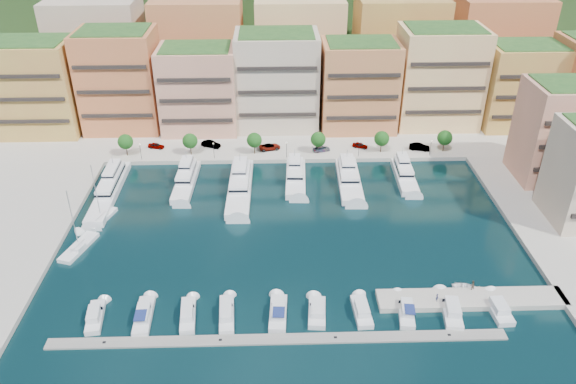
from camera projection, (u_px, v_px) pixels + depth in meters
name	position (u px, v px, depth m)	size (l,w,h in m)	color
ground	(291.00, 231.00, 113.75)	(400.00, 400.00, 0.00)	black
north_quay	(284.00, 114.00, 167.19)	(220.00, 64.00, 2.00)	#9E998E
hillside	(281.00, 64.00, 208.56)	(240.00, 40.00, 58.00)	#173315
south_pontoon	(278.00, 340.00, 87.82)	(72.00, 2.20, 0.35)	gray
finger_pier	(471.00, 301.00, 95.55)	(32.00, 5.00, 2.00)	#9E998E
apartment_0	(36.00, 87.00, 148.41)	(22.00, 16.50, 24.80)	gold
apartment_1	(120.00, 80.00, 150.19)	(20.00, 16.50, 26.80)	#BF6B3F
apartment_2	(199.00, 89.00, 150.01)	(20.00, 15.50, 22.80)	tan
apartment_3	(277.00, 80.00, 151.51)	(22.00, 16.50, 25.80)	beige
apartment_4	(359.00, 86.00, 150.86)	(20.00, 15.50, 23.80)	#C36F49
apartment_5	(439.00, 77.00, 152.38)	(22.00, 16.50, 26.80)	#EECC7E
apartment_6	(520.00, 86.00, 152.23)	(20.00, 15.50, 22.80)	gold
apartment_east_a	(563.00, 131.00, 126.32)	(18.00, 14.50, 22.80)	tan
backblock_0	(99.00, 50.00, 168.03)	(26.00, 18.00, 30.00)	beige
backblock_1	(200.00, 50.00, 168.79)	(26.00, 18.00, 30.00)	#C36F49
backblock_2	(299.00, 49.00, 169.55)	(26.00, 18.00, 30.00)	#EECC7E
backblock_3	(398.00, 48.00, 170.32)	(26.00, 18.00, 30.00)	gold
backblock_4	(495.00, 47.00, 171.08)	(26.00, 18.00, 30.00)	#BF6B3F
tree_0	(125.00, 142.00, 139.20)	(3.80, 3.80, 5.65)	#473323
tree_1	(190.00, 141.00, 139.61)	(3.80, 3.80, 5.65)	#473323
tree_2	(254.00, 140.00, 140.02)	(3.80, 3.80, 5.65)	#473323
tree_3	(318.00, 139.00, 140.42)	(3.80, 3.80, 5.65)	#473323
tree_4	(382.00, 139.00, 140.83)	(3.80, 3.80, 5.65)	#473323
tree_5	(445.00, 138.00, 141.24)	(3.80, 3.80, 5.65)	#473323
lamppost_0	(140.00, 149.00, 137.79)	(0.30, 0.30, 4.20)	black
lamppost_1	(214.00, 148.00, 138.24)	(0.30, 0.30, 4.20)	black
lamppost_2	(287.00, 147.00, 138.70)	(0.30, 0.30, 4.20)	black
lamppost_3	(359.00, 146.00, 139.16)	(0.30, 0.30, 4.20)	black
lamppost_4	(431.00, 145.00, 139.62)	(0.30, 0.30, 4.20)	black
yacht_0	(110.00, 188.00, 126.57)	(4.17, 26.69, 7.30)	white
yacht_1	(186.00, 179.00, 130.22)	(4.88, 18.73, 7.30)	white
yacht_2	(240.00, 184.00, 128.05)	(5.45, 24.92, 7.30)	white
yacht_3	(296.00, 176.00, 131.47)	(5.23, 17.18, 7.30)	white
yacht_4	(349.00, 178.00, 130.62)	(5.65, 20.12, 7.30)	white
yacht_5	(404.00, 174.00, 132.38)	(4.60, 16.49, 7.30)	white
cruiser_0	(95.00, 317.00, 91.45)	(3.28, 7.81, 2.55)	silver
cruiser_1	(144.00, 316.00, 91.61)	(2.97, 9.01, 2.66)	silver
cruiser_2	(188.00, 315.00, 91.83)	(3.06, 8.32, 2.55)	silver
cruiser_3	(227.00, 315.00, 91.98)	(2.86, 8.81, 2.55)	silver
cruiser_4	(278.00, 313.00, 92.18)	(3.22, 8.50, 2.66)	silver
cruiser_5	(317.00, 313.00, 92.38)	(3.39, 7.37, 2.55)	silver
cruiser_6	(362.00, 312.00, 92.56)	(2.95, 7.56, 2.55)	silver
cruiser_7	(406.00, 311.00, 92.72)	(3.44, 8.50, 2.66)	silver
cruiser_8	(451.00, 310.00, 92.93)	(3.96, 9.40, 2.55)	silver
cruiser_9	(498.00, 309.00, 93.14)	(3.23, 7.81, 2.55)	silver
sailboat_1	(79.00, 248.00, 108.32)	(5.68, 10.29, 13.20)	white
sailboat_2	(101.00, 219.00, 117.11)	(5.19, 8.92, 13.20)	white
tender_3	(480.00, 288.00, 97.99)	(1.34, 1.55, 0.82)	beige
tender_2	(465.00, 287.00, 98.07)	(3.09, 4.32, 0.90)	white
car_0	(156.00, 146.00, 144.28)	(1.68, 4.17, 1.42)	gray
car_1	(211.00, 144.00, 144.77)	(1.75, 5.02, 1.65)	gray
car_2	(270.00, 147.00, 143.62)	(2.52, 5.47, 1.52)	gray
car_3	(321.00, 149.00, 142.80)	(1.89, 4.65, 1.35)	gray
car_4	(360.00, 145.00, 144.56)	(1.59, 3.95, 1.35)	gray
car_5	(419.00, 147.00, 143.31)	(1.81, 5.20, 1.71)	gray
person_0	(437.00, 297.00, 93.78)	(0.56, 0.37, 1.53)	#262B4C
person_1	(472.00, 285.00, 96.33)	(0.88, 0.68, 1.80)	#4A3B2C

